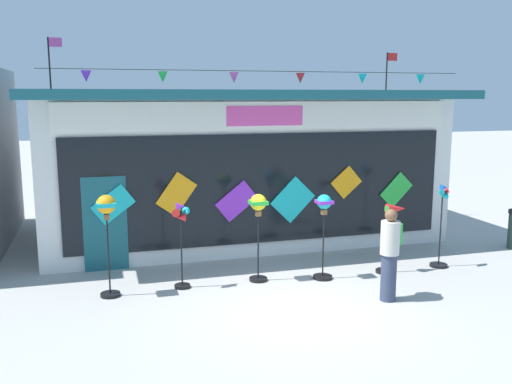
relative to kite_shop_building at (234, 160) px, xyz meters
name	(u,v)px	position (x,y,z in m)	size (l,w,h in m)	color
ground_plane	(297,309)	(-0.37, -6.04, -1.90)	(80.00, 80.00, 0.00)	#ADAAA5
kite_shop_building	(234,160)	(0.00, 0.00, 0.00)	(10.06, 6.63, 5.04)	silver
wind_spinner_far_left	(107,218)	(-3.46, -4.49, -0.42)	(0.36, 0.36, 1.90)	black
wind_spinner_left	(181,233)	(-2.11, -4.43, -0.81)	(0.36, 0.30, 1.68)	black
wind_spinner_center_left	(258,215)	(-0.59, -4.41, -0.57)	(0.36, 0.36, 1.75)	black
wind_spinner_center_right	(324,220)	(0.69, -4.66, -0.69)	(0.39, 0.39, 1.73)	black
wind_spinner_right	(393,226)	(2.23, -4.66, -0.91)	(0.61, 0.38, 1.47)	black
wind_spinner_far_right	(441,225)	(3.41, -4.64, -0.98)	(0.37, 0.37, 1.81)	black
person_near_camera	(390,252)	(1.36, -6.08, -1.01)	(0.47, 0.45, 1.68)	#333D56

